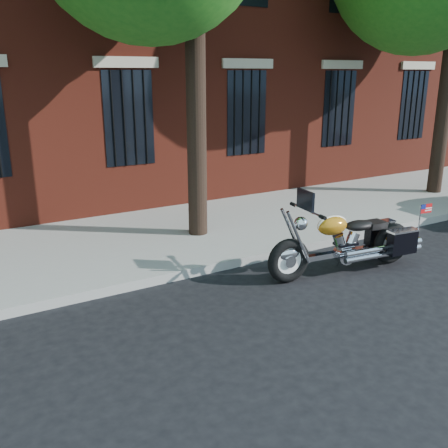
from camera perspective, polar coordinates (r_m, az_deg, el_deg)
ground at (r=7.23m, az=4.36°, el=-8.87°), size 120.00×120.00×0.00m
curb at (r=8.26m, az=-1.11°, el=-4.84°), size 40.00×0.16×0.15m
sidewalk at (r=9.85m, az=-6.52°, el=-1.33°), size 40.00×3.60×0.15m
motorcycle at (r=8.35m, az=14.26°, el=-2.13°), size 2.81×1.00×1.44m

